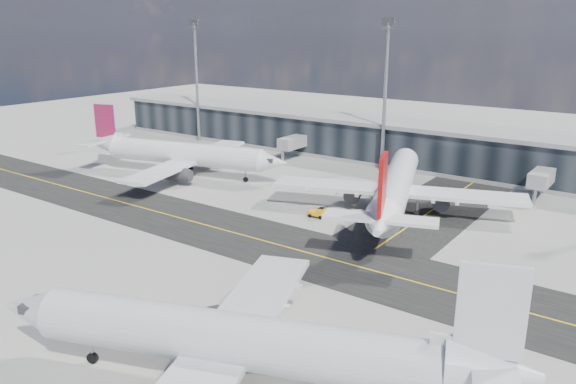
{
  "coord_description": "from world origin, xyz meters",
  "views": [
    {
      "loc": [
        47.83,
        -50.82,
        27.61
      ],
      "look_at": [
        3.74,
        10.8,
        5.0
      ],
      "focal_mm": 35.0,
      "sensor_mm": 36.0,
      "label": 1
    }
  ],
  "objects_px": {
    "airliner_af": "(182,154)",
    "baggage_tug": "(318,213)",
    "airliner_redtail": "(396,187)",
    "airliner_near": "(242,342)",
    "service_van": "(402,195)"
  },
  "relations": [
    {
      "from": "airliner_near",
      "to": "service_van",
      "type": "bearing_deg",
      "value": -8.41
    },
    {
      "from": "airliner_near",
      "to": "service_van",
      "type": "height_order",
      "value": "airliner_near"
    },
    {
      "from": "baggage_tug",
      "to": "service_van",
      "type": "height_order",
      "value": "baggage_tug"
    },
    {
      "from": "airliner_redtail",
      "to": "service_van",
      "type": "height_order",
      "value": "airliner_redtail"
    },
    {
      "from": "airliner_redtail",
      "to": "airliner_near",
      "type": "xyz_separation_m",
      "value": [
        8.73,
        -45.93,
        -0.17
      ]
    },
    {
      "from": "airliner_redtail",
      "to": "airliner_near",
      "type": "height_order",
      "value": "airliner_redtail"
    },
    {
      "from": "baggage_tug",
      "to": "service_van",
      "type": "bearing_deg",
      "value": 151.76
    },
    {
      "from": "airliner_redtail",
      "to": "baggage_tug",
      "type": "distance_m",
      "value": 12.17
    },
    {
      "from": "service_van",
      "to": "baggage_tug",
      "type": "bearing_deg",
      "value": -127.1
    },
    {
      "from": "airliner_af",
      "to": "airliner_redtail",
      "type": "relative_size",
      "value": 0.97
    },
    {
      "from": "airliner_redtail",
      "to": "baggage_tug",
      "type": "xyz_separation_m",
      "value": [
        -8.65,
        -7.77,
        -3.59
      ]
    },
    {
      "from": "airliner_af",
      "to": "service_van",
      "type": "bearing_deg",
      "value": 89.79
    },
    {
      "from": "airliner_af",
      "to": "baggage_tug",
      "type": "bearing_deg",
      "value": 66.67
    },
    {
      "from": "airliner_near",
      "to": "baggage_tug",
      "type": "height_order",
      "value": "airliner_near"
    },
    {
      "from": "airliner_af",
      "to": "baggage_tug",
      "type": "relative_size",
      "value": 15.69
    }
  ]
}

